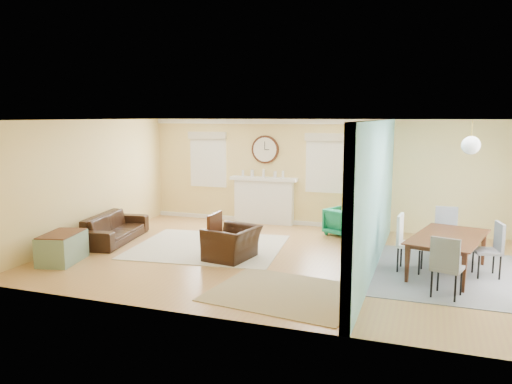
{
  "coord_description": "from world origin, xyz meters",
  "views": [
    {
      "loc": [
        2.41,
        -8.79,
        2.67
      ],
      "look_at": [
        -0.8,
        0.3,
        1.2
      ],
      "focal_mm": 35.0,
      "sensor_mm": 36.0,
      "label": 1
    }
  ],
  "objects_px": {
    "sofa": "(114,228)",
    "eames_chair": "(232,243)",
    "green_chair": "(343,222)",
    "credenza": "(364,230)",
    "dining_table": "(450,255)"
  },
  "relations": [
    {
      "from": "sofa",
      "to": "eames_chair",
      "type": "height_order",
      "value": "eames_chair"
    },
    {
      "from": "green_chair",
      "to": "credenza",
      "type": "relative_size",
      "value": 0.42
    },
    {
      "from": "green_chair",
      "to": "eames_chair",
      "type": "bearing_deg",
      "value": 84.95
    },
    {
      "from": "dining_table",
      "to": "green_chair",
      "type": "bearing_deg",
      "value": 58.61
    },
    {
      "from": "sofa",
      "to": "credenza",
      "type": "distance_m",
      "value": 5.29
    },
    {
      "from": "sofa",
      "to": "eames_chair",
      "type": "xyz_separation_m",
      "value": [
        2.93,
        -0.45,
        0.02
      ]
    },
    {
      "from": "dining_table",
      "to": "credenza",
      "type": "bearing_deg",
      "value": 68.83
    },
    {
      "from": "eames_chair",
      "to": "credenza",
      "type": "bearing_deg",
      "value": 133.21
    },
    {
      "from": "eames_chair",
      "to": "credenza",
      "type": "relative_size",
      "value": 0.59
    },
    {
      "from": "eames_chair",
      "to": "dining_table",
      "type": "distance_m",
      "value": 3.84
    },
    {
      "from": "eames_chair",
      "to": "credenza",
      "type": "height_order",
      "value": "credenza"
    },
    {
      "from": "green_chair",
      "to": "dining_table",
      "type": "bearing_deg",
      "value": 161.36
    },
    {
      "from": "sofa",
      "to": "green_chair",
      "type": "bearing_deg",
      "value": -73.98
    },
    {
      "from": "sofa",
      "to": "dining_table",
      "type": "distance_m",
      "value": 6.75
    },
    {
      "from": "dining_table",
      "to": "eames_chair",
      "type": "bearing_deg",
      "value": 110.08
    }
  ]
}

